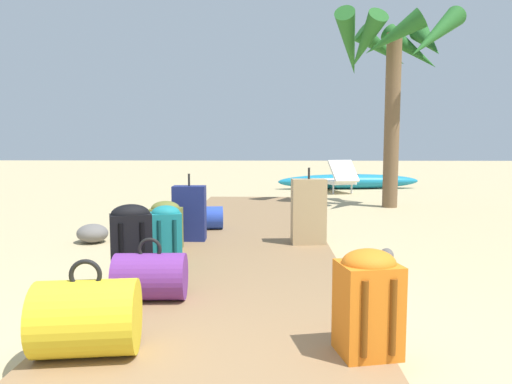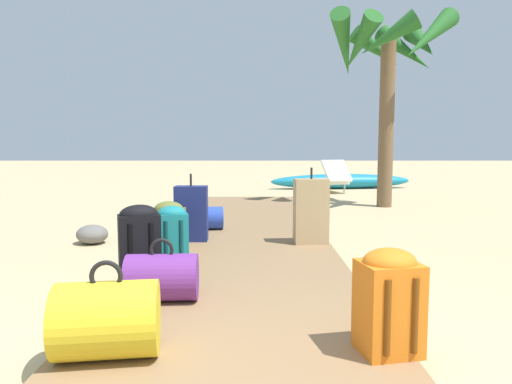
% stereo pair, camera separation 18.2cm
% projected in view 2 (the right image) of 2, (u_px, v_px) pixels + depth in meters
% --- Properties ---
extents(ground_plane, '(60.00, 60.00, 0.00)m').
position_uv_depth(ground_plane, '(244.00, 257.00, 4.89)').
color(ground_plane, tan).
extents(boardwalk, '(1.86, 8.24, 0.08)m').
position_uv_depth(boardwalk, '(246.00, 237.00, 5.70)').
color(boardwalk, olive).
rests_on(boardwalk, ground).
extents(backpack_orange, '(0.34, 0.32, 0.55)m').
position_uv_depth(backpack_orange, '(389.00, 298.00, 2.42)').
color(backpack_orange, orange).
rests_on(backpack_orange, boardwalk).
extents(duffel_bag_yellow, '(0.55, 0.45, 0.50)m').
position_uv_depth(duffel_bag_yellow, '(107.00, 319.00, 2.38)').
color(duffel_bag_yellow, gold).
rests_on(duffel_bag_yellow, boardwalk).
extents(duffel_bag_blue, '(0.68, 0.38, 0.40)m').
position_uv_depth(duffel_bag_blue, '(197.00, 218.00, 6.00)').
color(duffel_bag_blue, '#2847B7').
rests_on(duffel_bag_blue, boardwalk).
extents(backpack_black, '(0.36, 0.28, 0.61)m').
position_uv_depth(backpack_black, '(140.00, 242.00, 3.66)').
color(backpack_black, black).
rests_on(backpack_black, boardwalk).
extents(suitcase_navy, '(0.36, 0.21, 0.75)m').
position_uv_depth(suitcase_navy, '(191.00, 213.00, 5.29)').
color(suitcase_navy, navy).
rests_on(suitcase_navy, boardwalk).
extents(backpack_olive, '(0.32, 0.29, 0.50)m').
position_uv_depth(backpack_olive, '(169.00, 224.00, 4.82)').
color(backpack_olive, olive).
rests_on(backpack_olive, boardwalk).
extents(duffel_bag_purple, '(0.50, 0.35, 0.44)m').
position_uv_depth(duffel_bag_purple, '(162.00, 277.00, 3.26)').
color(duffel_bag_purple, '#6B2D84').
rests_on(duffel_bag_purple, boardwalk).
extents(backpack_teal, '(0.31, 0.29, 0.54)m').
position_uv_depth(backpack_teal, '(172.00, 235.00, 4.15)').
color(backpack_teal, '#197A7F').
rests_on(backpack_teal, boardwalk).
extents(suitcase_tan, '(0.38, 0.23, 0.83)m').
position_uv_depth(suitcase_tan, '(311.00, 211.00, 5.13)').
color(suitcase_tan, tan).
rests_on(suitcase_tan, boardwalk).
extents(palm_tree_far_right, '(2.37, 2.26, 3.56)m').
position_uv_depth(palm_tree_far_right, '(389.00, 57.00, 8.56)').
color(palm_tree_far_right, brown).
rests_on(palm_tree_far_right, ground).
extents(lounge_chair, '(1.06, 1.65, 0.79)m').
position_uv_depth(lounge_chair, '(328.00, 179.00, 11.61)').
color(lounge_chair, white).
rests_on(lounge_chair, ground).
extents(kayak, '(3.82, 1.06, 0.39)m').
position_uv_depth(kayak, '(341.00, 181.00, 12.51)').
color(kayak, teal).
rests_on(kayak, ground).
extents(rock_right_far, '(0.19, 0.22, 0.14)m').
position_uv_depth(rock_right_far, '(390.00, 254.00, 4.69)').
color(rock_right_far, '#5B5651').
rests_on(rock_right_far, ground).
extents(rock_left_far, '(0.34, 0.38, 0.17)m').
position_uv_depth(rock_left_far, '(134.00, 239.00, 5.41)').
color(rock_left_far, slate).
rests_on(rock_left_far, ground).
extents(rock_left_near, '(0.52, 0.52, 0.22)m').
position_uv_depth(rock_left_near, '(92.00, 234.00, 5.52)').
color(rock_left_near, slate).
rests_on(rock_left_near, ground).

